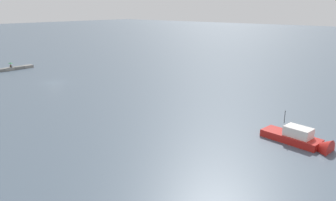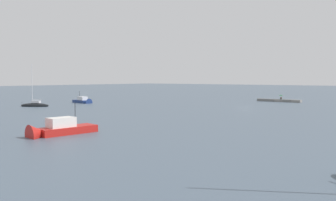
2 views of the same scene
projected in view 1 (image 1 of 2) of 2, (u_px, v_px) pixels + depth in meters
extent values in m
plane|color=#475666|center=(54.00, 83.00, 67.46)|extent=(500.00, 500.00, 0.00)
cube|color=gray|center=(28.00, 66.00, 83.63)|extent=(2.35, 1.55, 0.69)
cube|color=slate|center=(19.00, 68.00, 81.86)|extent=(2.35, 1.55, 0.69)
cube|color=gray|center=(9.00, 69.00, 80.09)|extent=(2.35, 1.55, 0.69)
cube|color=#1E2333|center=(11.00, 67.00, 80.31)|extent=(0.41, 0.46, 0.16)
cube|color=brown|center=(11.00, 66.00, 80.40)|extent=(0.42, 0.27, 0.52)
sphere|color=tan|center=(11.00, 65.00, 80.30)|extent=(0.22, 0.22, 0.22)
cylinder|color=black|center=(11.00, 65.00, 80.23)|extent=(0.02, 0.02, 1.05)
cone|color=#19662D|center=(11.00, 63.00, 80.07)|extent=(1.13, 1.13, 0.20)
sphere|color=black|center=(11.00, 62.00, 80.04)|extent=(0.05, 0.05, 0.05)
cube|color=red|center=(291.00, 139.00, 38.05)|extent=(3.24, 6.92, 1.11)
cone|color=red|center=(319.00, 148.00, 35.69)|extent=(2.62, 2.61, 2.35)
cube|color=silver|center=(298.00, 132.00, 37.18)|extent=(2.20, 3.14, 1.11)
cube|color=#283847|center=(305.00, 133.00, 36.59)|extent=(1.77, 0.35, 0.78)
cylinder|color=black|center=(285.00, 117.00, 38.08)|extent=(0.07, 0.07, 1.56)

